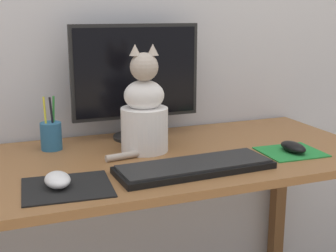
% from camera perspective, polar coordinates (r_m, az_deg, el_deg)
% --- Properties ---
extents(desk, '(1.41, 0.64, 0.73)m').
position_cam_1_polar(desk, '(1.51, -1.38, -7.20)').
color(desk, brown).
rests_on(desk, ground_plane).
extents(monitor, '(0.46, 0.17, 0.40)m').
position_cam_1_polar(monitor, '(1.64, -3.91, 5.81)').
color(monitor, black).
rests_on(monitor, desk).
extents(keyboard, '(0.46, 0.17, 0.02)m').
position_cam_1_polar(keyboard, '(1.34, 3.27, -4.98)').
color(keyboard, black).
rests_on(keyboard, desk).
extents(mousepad_left, '(0.24, 0.22, 0.00)m').
position_cam_1_polar(mousepad_left, '(1.24, -12.20, -7.32)').
color(mousepad_left, black).
rests_on(mousepad_left, desk).
extents(mousepad_right, '(0.20, 0.17, 0.00)m').
position_cam_1_polar(mousepad_right, '(1.56, 14.74, -3.07)').
color(mousepad_right, '#238438').
rests_on(mousepad_right, desk).
extents(computer_mouse_left, '(0.07, 0.10, 0.04)m').
position_cam_1_polar(computer_mouse_left, '(1.24, -13.32, -6.39)').
color(computer_mouse_left, white).
rests_on(computer_mouse_left, mousepad_left).
extents(computer_mouse_right, '(0.06, 0.11, 0.03)m').
position_cam_1_polar(computer_mouse_right, '(1.55, 15.02, -2.49)').
color(computer_mouse_right, black).
rests_on(computer_mouse_right, mousepad_right).
extents(cat, '(0.24, 0.18, 0.35)m').
position_cam_1_polar(cat, '(1.49, -2.92, 1.67)').
color(cat, white).
rests_on(cat, desk).
extents(pen_cup, '(0.07, 0.07, 0.18)m').
position_cam_1_polar(pen_cup, '(1.57, -14.06, -1.11)').
color(pen_cup, '#286089').
rests_on(pen_cup, desk).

